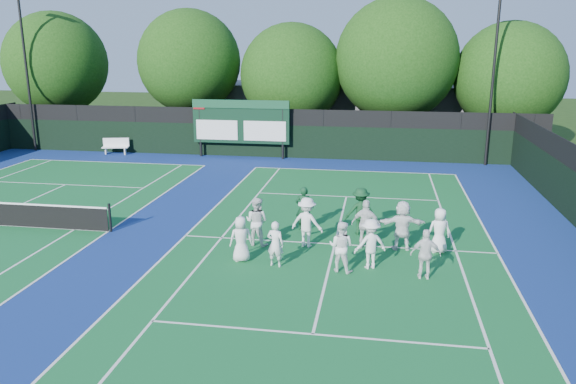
# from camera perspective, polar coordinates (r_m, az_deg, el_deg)

# --- Properties ---
(ground) EXTENTS (120.00, 120.00, 0.00)m
(ground) POSITION_cam_1_polar(r_m,az_deg,el_deg) (18.93, 4.52, -6.37)
(ground) COLOR #19320D
(ground) RESTS_ON ground
(court_apron) EXTENTS (34.00, 32.00, 0.01)m
(court_apron) POSITION_cam_1_polar(r_m,az_deg,el_deg) (21.15, -11.69, -4.31)
(court_apron) COLOR navy
(court_apron) RESTS_ON ground
(near_court) EXTENTS (11.05, 23.85, 0.01)m
(near_court) POSITION_cam_1_polar(r_m,az_deg,el_deg) (19.86, 4.78, -5.31)
(near_court) COLOR #125B2A
(near_court) RESTS_ON ground
(back_fence) EXTENTS (34.00, 0.08, 3.00)m
(back_fence) POSITION_cam_1_polar(r_m,az_deg,el_deg) (34.84, -3.02, 5.79)
(back_fence) COLOR black
(back_fence) RESTS_ON ground
(scoreboard) EXTENTS (6.00, 0.21, 3.55)m
(scoreboard) POSITION_cam_1_polar(r_m,az_deg,el_deg) (34.55, -4.84, 7.08)
(scoreboard) COLOR black
(scoreboard) RESTS_ON ground
(clubhouse) EXTENTS (18.00, 6.00, 4.00)m
(clubhouse) POSITION_cam_1_polar(r_m,az_deg,el_deg) (42.01, 4.73, 8.20)
(clubhouse) COLOR #58585D
(clubhouse) RESTS_ON ground
(light_pole_left) EXTENTS (1.20, 0.30, 10.12)m
(light_pole_left) POSITION_cam_1_polar(r_m,az_deg,el_deg) (40.14, -25.20, 12.73)
(light_pole_left) COLOR black
(light_pole_left) RESTS_ON ground
(light_pole_right) EXTENTS (1.20, 0.30, 10.12)m
(light_pole_right) POSITION_cam_1_polar(r_m,az_deg,el_deg) (33.85, 20.31, 13.06)
(light_pole_right) COLOR black
(light_pole_right) RESTS_ON ground
(bench) EXTENTS (1.68, 0.80, 1.03)m
(bench) POSITION_cam_1_polar(r_m,az_deg,el_deg) (37.43, -17.10, 4.53)
(bench) COLOR white
(bench) RESTS_ON ground
(tree_a) EXTENTS (7.08, 7.08, 9.04)m
(tree_a) POSITION_cam_1_polar(r_m,az_deg,el_deg) (43.47, -22.25, 11.78)
(tree_a) COLOR #321E0D
(tree_a) RESTS_ON ground
(tree_b) EXTENTS (6.88, 6.88, 9.11)m
(tree_b) POSITION_cam_1_polar(r_m,az_deg,el_deg) (39.31, -9.74, 12.69)
(tree_b) COLOR #321E0D
(tree_b) RESTS_ON ground
(tree_c) EXTENTS (6.73, 6.73, 8.20)m
(tree_c) POSITION_cam_1_polar(r_m,az_deg,el_deg) (37.68, 0.63, 11.53)
(tree_c) COLOR #321E0D
(tree_c) RESTS_ON ground
(tree_d) EXTENTS (7.77, 7.77, 9.73)m
(tree_d) POSITION_cam_1_polar(r_m,az_deg,el_deg) (37.20, 11.20, 12.75)
(tree_d) COLOR #321E0D
(tree_d) RESTS_ON ground
(tree_e) EXTENTS (6.73, 6.73, 8.22)m
(tree_e) POSITION_cam_1_polar(r_m,az_deg,el_deg) (38.06, 21.74, 10.58)
(tree_e) COLOR #321E0D
(tree_e) RESTS_ON ground
(tennis_ball_1) EXTENTS (0.07, 0.07, 0.07)m
(tennis_ball_1) POSITION_cam_1_polar(r_m,az_deg,el_deg) (20.51, 7.58, -4.65)
(tennis_ball_1) COLOR #BFDC19
(tennis_ball_1) RESTS_ON ground
(tennis_ball_2) EXTENTS (0.07, 0.07, 0.07)m
(tennis_ball_2) POSITION_cam_1_polar(r_m,az_deg,el_deg) (19.72, 14.57, -5.82)
(tennis_ball_2) COLOR #BFDC19
(tennis_ball_2) RESTS_ON ground
(tennis_ball_3) EXTENTS (0.07, 0.07, 0.07)m
(tennis_ball_3) POSITION_cam_1_polar(r_m,az_deg,el_deg) (21.54, -4.59, -3.60)
(tennis_ball_3) COLOR #BFDC19
(tennis_ball_3) RESTS_ON ground
(tennis_ball_4) EXTENTS (0.07, 0.07, 0.07)m
(tennis_ball_4) POSITION_cam_1_polar(r_m,az_deg,el_deg) (21.81, 8.63, -3.50)
(tennis_ball_4) COLOR #BFDC19
(tennis_ball_4) RESTS_ON ground
(player_front_0) EXTENTS (0.86, 0.70, 1.51)m
(player_front_0) POSITION_cam_1_polar(r_m,az_deg,el_deg) (18.16, -4.80, -4.77)
(player_front_0) COLOR silver
(player_front_0) RESTS_ON ground
(player_front_1) EXTENTS (0.60, 0.44, 1.50)m
(player_front_1) POSITION_cam_1_polar(r_m,az_deg,el_deg) (17.68, -1.29, -5.30)
(player_front_1) COLOR white
(player_front_1) RESTS_ON ground
(player_front_2) EXTENTS (0.91, 0.79, 1.61)m
(player_front_2) POSITION_cam_1_polar(r_m,az_deg,el_deg) (17.36, 5.41, -5.54)
(player_front_2) COLOR white
(player_front_2) RESTS_ON ground
(player_front_3) EXTENTS (1.19, 0.96, 1.61)m
(player_front_3) POSITION_cam_1_polar(r_m,az_deg,el_deg) (17.71, 8.37, -5.23)
(player_front_3) COLOR white
(player_front_3) RESTS_ON ground
(player_front_4) EXTENTS (0.92, 0.41, 1.55)m
(player_front_4) POSITION_cam_1_polar(r_m,az_deg,el_deg) (17.25, 13.81, -6.17)
(player_front_4) COLOR white
(player_front_4) RESTS_ON ground
(player_back_0) EXTENTS (0.97, 0.84, 1.72)m
(player_back_0) POSITION_cam_1_polar(r_m,az_deg,el_deg) (19.52, -3.20, -3.00)
(player_back_0) COLOR silver
(player_back_0) RESTS_ON ground
(player_back_1) EXTENTS (1.26, 0.91, 1.75)m
(player_back_1) POSITION_cam_1_polar(r_m,az_deg,el_deg) (19.34, 1.94, -3.10)
(player_back_1) COLOR white
(player_back_1) RESTS_ON ground
(player_back_2) EXTENTS (1.07, 0.58, 1.73)m
(player_back_2) POSITION_cam_1_polar(r_m,az_deg,el_deg) (19.35, 7.93, -3.28)
(player_back_2) COLOR silver
(player_back_2) RESTS_ON ground
(player_back_3) EXTENTS (1.66, 0.68, 1.74)m
(player_back_3) POSITION_cam_1_polar(r_m,az_deg,el_deg) (19.45, 11.53, -3.33)
(player_back_3) COLOR white
(player_back_3) RESTS_ON ground
(player_back_4) EXTENTS (0.84, 0.64, 1.55)m
(player_back_4) POSITION_cam_1_polar(r_m,az_deg,el_deg) (19.49, 15.12, -3.80)
(player_back_4) COLOR white
(player_back_4) RESTS_ON ground
(coach_left) EXTENTS (0.63, 0.42, 1.68)m
(coach_left) POSITION_cam_1_polar(r_m,az_deg,el_deg) (21.07, 1.59, -1.68)
(coach_left) COLOR #0F391F
(coach_left) RESTS_ON ground
(coach_right) EXTENTS (1.28, 0.95, 1.77)m
(coach_right) POSITION_cam_1_polar(r_m,az_deg,el_deg) (20.75, 7.37, -1.95)
(coach_right) COLOR #0F3A1C
(coach_right) RESTS_ON ground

